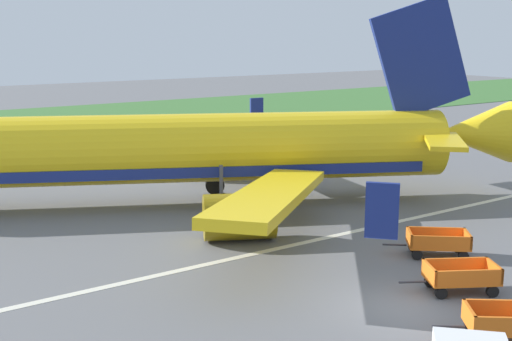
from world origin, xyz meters
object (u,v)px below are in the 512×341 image
Objects in this scene: airplane at (190,150)px; baggage_cart_nearest at (508,323)px; baggage_cart_second_in_row at (461,276)px; baggage_cart_third_in_row at (438,242)px.

airplane reaches higher than baggage_cart_nearest.
airplane reaches higher than baggage_cart_second_in_row.
baggage_cart_nearest is 3.92m from baggage_cart_second_in_row.
baggage_cart_third_in_row is at bearing 55.62° from baggage_cart_nearest.
airplane is 10.95× the size of baggage_cart_third_in_row.
airplane reaches higher than baggage_cart_third_in_row.
baggage_cart_third_in_row is (2.43, 3.13, 0.00)m from baggage_cart_second_in_row.
baggage_cart_second_in_row is (1.96, -16.53, -2.45)m from airplane.
baggage_cart_second_in_row and baggage_cart_third_in_row have the same top height.
baggage_cart_nearest is at bearing -90.15° from airplane.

